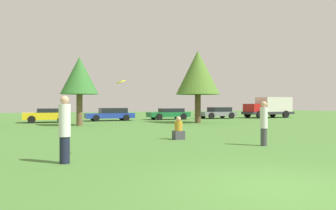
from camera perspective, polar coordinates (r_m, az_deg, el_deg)
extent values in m
plane|color=#477A33|center=(6.66, 18.80, -13.67)|extent=(120.00, 120.00, 0.00)
cylinder|color=#191E33|center=(9.17, -17.76, -7.58)|extent=(0.27, 0.27, 0.72)
cylinder|color=silver|center=(9.09, -17.77, -2.59)|extent=(0.31, 0.31, 0.88)
sphere|color=tan|center=(9.08, -17.77, 0.84)|extent=(0.23, 0.23, 0.23)
cylinder|color=#3F3F47|center=(12.92, 16.54, -5.43)|extent=(0.24, 0.24, 0.67)
cylinder|color=silver|center=(12.87, 16.54, -2.15)|extent=(0.28, 0.28, 0.81)
sphere|color=tan|center=(12.85, 16.54, 0.13)|extent=(0.23, 0.23, 0.23)
cylinder|color=yellow|center=(9.72, -8.34, 4.05)|extent=(0.29, 0.29, 0.13)
cube|color=#3F3F47|center=(14.61, 1.87, -5.32)|extent=(0.47, 0.39, 0.39)
cylinder|color=#BF8C26|center=(14.58, 1.87, -3.72)|extent=(0.35, 0.35, 0.43)
sphere|color=tan|center=(14.56, 1.87, -2.48)|extent=(0.23, 0.23, 0.23)
cylinder|color=brown|center=(24.62, -15.35, -0.84)|extent=(0.44, 0.44, 2.32)
cone|color=#33702D|center=(24.71, -15.35, 5.05)|extent=(2.75, 2.75, 2.75)
cylinder|color=brown|center=(27.35, 5.28, -0.65)|extent=(0.50, 0.50, 2.40)
cone|color=#4C7528|center=(27.48, 5.28, 5.73)|extent=(3.70, 3.70, 3.70)
cube|color=gold|center=(29.82, -20.66, -1.83)|extent=(3.84, 1.80, 0.59)
cube|color=black|center=(29.82, -20.11, -0.91)|extent=(2.12, 1.57, 0.36)
cylinder|color=black|center=(28.93, -22.93, -2.38)|extent=(0.62, 0.20, 0.62)
cylinder|color=black|center=(30.69, -22.93, -2.23)|extent=(0.62, 0.20, 0.62)
cylinder|color=black|center=(29.03, -18.25, -2.37)|extent=(0.62, 0.20, 0.62)
cylinder|color=black|center=(30.78, -18.52, -2.22)|extent=(0.62, 0.20, 0.62)
cube|color=#1E389E|center=(31.35, -10.27, -1.85)|extent=(4.58, 1.76, 0.48)
cube|color=black|center=(31.42, -9.66, -0.96)|extent=(2.52, 1.53, 0.48)
cylinder|color=black|center=(30.24, -12.53, -2.28)|extent=(0.60, 0.21, 0.60)
cylinder|color=black|center=(31.92, -13.09, -2.15)|extent=(0.60, 0.21, 0.60)
cylinder|color=black|center=(30.88, -7.36, -2.23)|extent=(0.60, 0.21, 0.60)
cylinder|color=black|center=(32.53, -8.17, -2.11)|extent=(0.60, 0.21, 0.60)
cube|color=#196633|center=(33.28, 0.07, -1.67)|extent=(4.34, 1.71, 0.49)
cube|color=black|center=(33.40, 0.58, -0.92)|extent=(2.39, 1.49, 0.38)
cylinder|color=black|center=(32.02, -1.55, -2.10)|extent=(0.65, 0.21, 0.65)
cylinder|color=black|center=(33.57, -2.59, -1.99)|extent=(0.65, 0.21, 0.65)
cylinder|color=black|center=(33.09, 2.77, -2.02)|extent=(0.65, 0.21, 0.65)
cylinder|color=black|center=(34.59, 1.58, -1.93)|extent=(0.65, 0.21, 0.65)
cube|color=slate|center=(36.03, 8.66, -1.53)|extent=(4.10, 1.89, 0.45)
cube|color=black|center=(36.18, 9.07, -0.78)|extent=(2.26, 1.64, 0.49)
cylinder|color=black|center=(34.59, 7.67, -1.90)|extent=(0.69, 0.18, 0.69)
cylinder|color=black|center=(36.19, 6.19, -1.80)|extent=(0.69, 0.18, 0.69)
cylinder|color=black|center=(35.95, 11.14, -1.82)|extent=(0.69, 0.18, 0.69)
cylinder|color=black|center=(37.48, 9.56, -1.74)|extent=(0.69, 0.18, 0.69)
cube|color=#2D2D33|center=(39.32, 17.22, -1.33)|extent=(5.94, 2.26, 0.30)
cube|color=red|center=(38.15, 15.12, -0.47)|extent=(1.92, 2.10, 0.90)
cube|color=beige|center=(39.84, 18.13, 0.11)|extent=(3.69, 2.23, 1.67)
cylinder|color=black|center=(37.16, 15.87, -1.65)|extent=(0.84, 0.28, 0.83)
cylinder|color=black|center=(38.89, 13.85, -1.56)|extent=(0.84, 0.28, 0.83)
cylinder|color=black|center=(39.58, 20.04, -1.54)|extent=(0.84, 0.28, 0.83)
cylinder|color=black|center=(41.21, 17.97, -1.47)|extent=(0.84, 0.28, 0.83)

